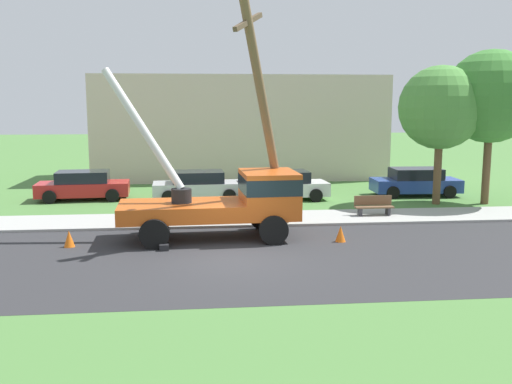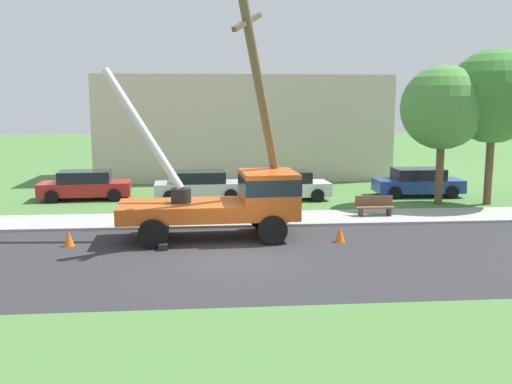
{
  "view_description": "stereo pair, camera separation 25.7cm",
  "coord_description": "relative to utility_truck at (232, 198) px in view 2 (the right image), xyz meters",
  "views": [
    {
      "loc": [
        -1.13,
        -17.04,
        4.75
      ],
      "look_at": [
        1.02,
        4.16,
        1.4
      ],
      "focal_mm": 40.02,
      "sensor_mm": 36.0,
      "label": 1
    },
    {
      "loc": [
        -0.88,
        -17.07,
        4.75
      ],
      "look_at": [
        1.02,
        4.16,
        1.4
      ],
      "focal_mm": 40.02,
      "sensor_mm": 36.0,
      "label": 2
    }
  ],
  "objects": [
    {
      "name": "road_asphalt",
      "position": [
        -0.04,
        -2.75,
        -1.4
      ],
      "size": [
        80.0,
        8.59,
        0.01
      ],
      "primitive_type": "cube",
      "color": "#2B2B2D",
      "rests_on": "ground"
    },
    {
      "name": "roadside_tree_far",
      "position": [
        10.0,
        5.81,
        3.1
      ],
      "size": [
        3.86,
        3.86,
        6.46
      ],
      "color": "brown",
      "rests_on": "ground"
    },
    {
      "name": "parked_sedan_red",
      "position": [
        -6.85,
        8.71,
        -0.7
      ],
      "size": [
        4.51,
        2.21,
        1.42
      ],
      "color": "#B21E1E",
      "rests_on": "ground"
    },
    {
      "name": "sidewalk_strip",
      "position": [
        -0.04,
        2.95,
        -1.36
      ],
      "size": [
        80.0,
        2.81,
        0.1
      ],
      "primitive_type": "cube",
      "color": "#9E9E99",
      "rests_on": "ground"
    },
    {
      "name": "leaning_utility_pole",
      "position": [
        1.19,
        0.4,
        2.93
      ],
      "size": [
        2.43,
        3.37,
        8.49
      ],
      "color": "brown",
      "rests_on": "ground"
    },
    {
      "name": "utility_truck",
      "position": [
        0.0,
        0.0,
        0.0
      ],
      "size": [
        6.87,
        3.21,
        5.98
      ],
      "color": "#C65119",
      "rests_on": "ground"
    },
    {
      "name": "park_bench",
      "position": [
        6.08,
        3.01,
        -0.95
      ],
      "size": [
        1.6,
        0.45,
        0.9
      ],
      "color": "brown",
      "rests_on": "ground"
    },
    {
      "name": "roadside_tree_near",
      "position": [
        12.31,
        5.63,
        3.6
      ],
      "size": [
        4.29,
        4.29,
        7.18
      ],
      "color": "brown",
      "rests_on": "ground"
    },
    {
      "name": "ground_plane",
      "position": [
        -0.04,
        9.25,
        -1.41
      ],
      "size": [
        120.0,
        120.0,
        0.0
      ],
      "primitive_type": "plane",
      "color": "#477538"
    },
    {
      "name": "parked_sedan_white",
      "position": [
        2.94,
        7.76,
        -0.7
      ],
      "size": [
        4.5,
        2.19,
        1.42
      ],
      "color": "silver",
      "rests_on": "ground"
    },
    {
      "name": "parked_sedan_blue",
      "position": [
        9.93,
        8.28,
        -0.7
      ],
      "size": [
        4.46,
        2.11,
        1.42
      ],
      "color": "#263F99",
      "rests_on": "ground"
    },
    {
      "name": "parked_sedan_silver",
      "position": [
        -1.21,
        8.11,
        -0.7
      ],
      "size": [
        4.47,
        2.13,
        1.42
      ],
      "color": "#B7B7BF",
      "rests_on": "ground"
    },
    {
      "name": "traffic_cone_ahead",
      "position": [
        3.66,
        -1.01,
        -1.13
      ],
      "size": [
        0.36,
        0.36,
        0.56
      ],
      "primitive_type": "cone",
      "color": "orange",
      "rests_on": "ground"
    },
    {
      "name": "lowrise_building_backdrop",
      "position": [
        1.51,
        16.95,
        1.79
      ],
      "size": [
        18.0,
        6.0,
        6.4
      ],
      "primitive_type": "cube",
      "color": "beige",
      "rests_on": "ground"
    },
    {
      "name": "traffic_cone_curbside",
      "position": [
        1.21,
        0.95,
        -1.13
      ],
      "size": [
        0.36,
        0.36,
        0.56
      ],
      "primitive_type": "cone",
      "color": "orange",
      "rests_on": "ground"
    },
    {
      "name": "traffic_cone_behind",
      "position": [
        -5.49,
        -0.81,
        -1.13
      ],
      "size": [
        0.36,
        0.36,
        0.56
      ],
      "primitive_type": "cone",
      "color": "orange",
      "rests_on": "ground"
    }
  ]
}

